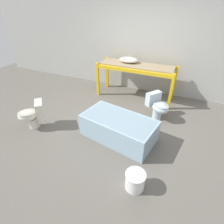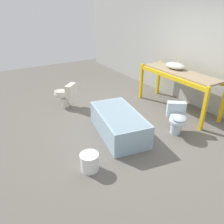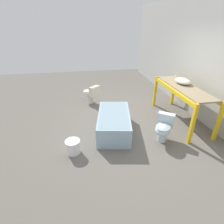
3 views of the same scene
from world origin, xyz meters
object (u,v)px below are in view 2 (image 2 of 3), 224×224
Objects in this scene: bathtub_main at (119,122)px; bucket_white at (90,162)px; sink_basin at (175,66)px; toilet_far at (177,118)px; toilet_near at (65,94)px.

bathtub_main reaches higher than bucket_white.
toilet_far is (1.09, -0.95, -0.71)m from sink_basin.
bathtub_main is 2.48× the size of toilet_near.
toilet_near is at bearing 157.42° from toilet_far.
toilet_near reaches higher than bathtub_main.
bathtub_main is at bearing -172.98° from toilet_far.
sink_basin reaches higher than toilet_far.
toilet_near is 2.84m from toilet_far.
toilet_near is at bearing -118.75° from sink_basin.
sink_basin reaches higher than bucket_white.
bathtub_main is 1.20m from bucket_white.
toilet_near is 2.06× the size of bucket_white.
sink_basin reaches higher than toilet_near.
bathtub_main is 1.18m from toilet_far.
bucket_white is (0.67, -0.99, -0.12)m from bathtub_main.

